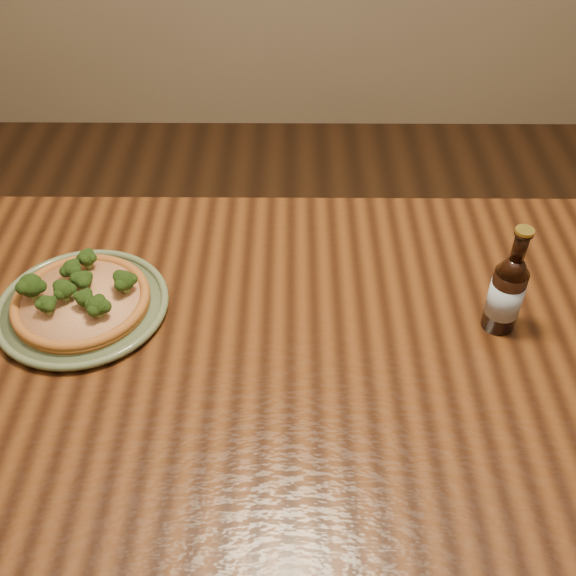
{
  "coord_description": "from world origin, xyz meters",
  "views": [
    {
      "loc": [
        -0.06,
        -0.65,
        1.58
      ],
      "look_at": [
        -0.07,
        0.19,
        0.82
      ],
      "focal_mm": 42.0,
      "sensor_mm": 36.0,
      "label": 1
    }
  ],
  "objects_px": {
    "table": "(326,390)",
    "pizza": "(80,299)",
    "plate": "(83,306)",
    "beer_bottle": "(507,292)"
  },
  "relations": [
    {
      "from": "table",
      "to": "pizza",
      "type": "height_order",
      "value": "pizza"
    },
    {
      "from": "plate",
      "to": "beer_bottle",
      "type": "distance_m",
      "value": 0.73
    },
    {
      "from": "pizza",
      "to": "plate",
      "type": "bearing_deg",
      "value": -41.52
    },
    {
      "from": "table",
      "to": "plate",
      "type": "distance_m",
      "value": 0.45
    },
    {
      "from": "pizza",
      "to": "beer_bottle",
      "type": "distance_m",
      "value": 0.73
    },
    {
      "from": "plate",
      "to": "beer_bottle",
      "type": "relative_size",
      "value": 1.46
    },
    {
      "from": "plate",
      "to": "pizza",
      "type": "height_order",
      "value": "pizza"
    },
    {
      "from": "plate",
      "to": "table",
      "type": "bearing_deg",
      "value": -13.21
    },
    {
      "from": "pizza",
      "to": "beer_bottle",
      "type": "xyz_separation_m",
      "value": [
        0.72,
        -0.03,
        0.05
      ]
    },
    {
      "from": "table",
      "to": "plate",
      "type": "height_order",
      "value": "plate"
    }
  ]
}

